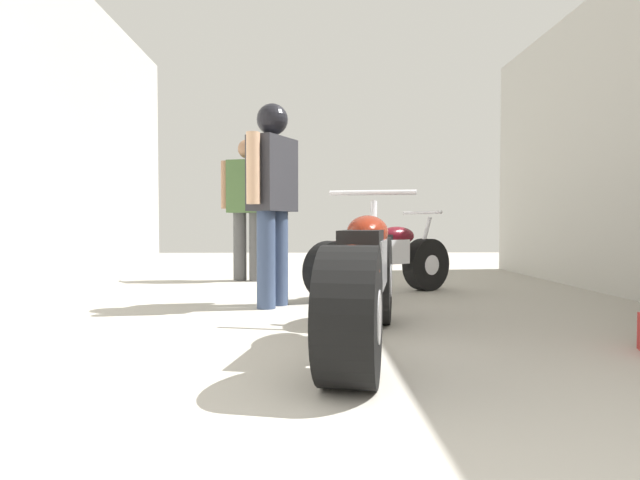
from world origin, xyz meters
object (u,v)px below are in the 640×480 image
motorcycle_maroon_cruiser (364,282)px  motorcycle_black_naked (379,259)px  mechanic_with_helmet (273,186)px  mechanic_in_blue (248,201)px

motorcycle_maroon_cruiser → motorcycle_black_naked: motorcycle_maroon_cruiser is taller
motorcycle_black_naked → mechanic_with_helmet: size_ratio=0.92×
motorcycle_maroon_cruiser → mechanic_in_blue: 3.66m
mechanic_in_blue → mechanic_with_helmet: 2.03m
mechanic_in_blue → motorcycle_maroon_cruiser: bearing=-72.7°
motorcycle_black_naked → mechanic_with_helmet: (-1.01, -0.64, 0.68)m
mechanic_with_helmet → mechanic_in_blue: bearing=102.9°
motorcycle_black_naked → mechanic_in_blue: 2.08m
motorcycle_black_naked → mechanic_in_blue: (-1.46, 1.33, 0.64)m
mechanic_with_helmet → motorcycle_maroon_cruiser: bearing=-67.2°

